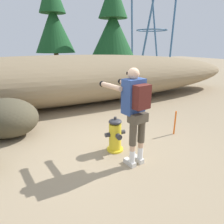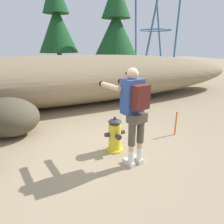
% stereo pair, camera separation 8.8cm
% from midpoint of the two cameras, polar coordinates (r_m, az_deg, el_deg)
% --- Properties ---
extents(ground_plane, '(56.00, 56.00, 0.04)m').
position_cam_midpoint_polar(ground_plane, '(4.14, -1.49, -12.08)').
color(ground_plane, '#998466').
extents(dirt_embankment, '(16.07, 3.20, 1.78)m').
position_cam_midpoint_polar(dirt_embankment, '(7.57, -13.07, 9.13)').
color(dirt_embankment, '#897556').
rests_on(dirt_embankment, ground_plane).
extents(fire_hydrant, '(0.43, 0.39, 0.75)m').
position_cam_midpoint_polar(fire_hydrant, '(4.07, 1.46, -6.84)').
color(fire_hydrant, yellow).
rests_on(fire_hydrant, ground_plane).
extents(utility_worker, '(0.64, 1.03, 1.76)m').
position_cam_midpoint_polar(utility_worker, '(3.40, 6.91, 1.80)').
color(utility_worker, beige).
rests_on(utility_worker, ground_plane).
extents(boulder_large, '(1.85, 1.72, 0.94)m').
position_cam_midpoint_polar(boulder_large, '(5.31, -27.50, -1.31)').
color(boulder_large, '#4A4330').
rests_on(boulder_large, ground_plane).
extents(pine_tree_left, '(2.11, 2.11, 5.68)m').
position_cam_midpoint_polar(pine_tree_left, '(11.84, -15.57, 24.28)').
color(pine_tree_left, '#47331E').
rests_on(pine_tree_left, ground_plane).
extents(pine_tree_center, '(2.41, 2.41, 5.43)m').
position_cam_midpoint_polar(pine_tree_center, '(11.53, 1.41, 23.94)').
color(pine_tree_center, '#47331E').
rests_on(pine_tree_center, ground_plane).
extents(survey_stake, '(0.04, 0.04, 0.60)m').
position_cam_midpoint_polar(survey_stake, '(5.05, 18.55, -3.15)').
color(survey_stake, '#E55914').
rests_on(survey_stake, ground_plane).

